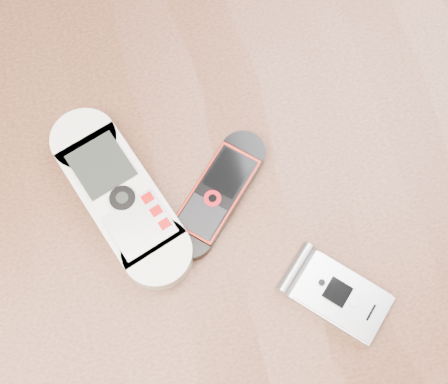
{
  "coord_description": "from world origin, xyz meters",
  "views": [
    {
      "loc": [
        -0.04,
        -0.18,
        1.26
      ],
      "look_at": [
        0.01,
        0.0,
        0.76
      ],
      "focal_mm": 50.0,
      "sensor_mm": 36.0,
      "label": 1
    }
  ],
  "objects_px": {
    "nokia_white": "(120,196)",
    "nokia_black_red": "(217,194)",
    "table": "(219,232)",
    "motorola_razr": "(339,295)"
  },
  "relations": [
    {
      "from": "nokia_white",
      "to": "nokia_black_red",
      "type": "height_order",
      "value": "nokia_white"
    },
    {
      "from": "table",
      "to": "nokia_black_red",
      "type": "xyz_separation_m",
      "value": [
        -0.0,
        0.0,
        0.11
      ]
    },
    {
      "from": "nokia_black_red",
      "to": "motorola_razr",
      "type": "relative_size",
      "value": 1.43
    },
    {
      "from": "nokia_black_red",
      "to": "motorola_razr",
      "type": "height_order",
      "value": "same"
    },
    {
      "from": "nokia_white",
      "to": "motorola_razr",
      "type": "distance_m",
      "value": 0.2
    },
    {
      "from": "nokia_white",
      "to": "motorola_razr",
      "type": "height_order",
      "value": "nokia_white"
    },
    {
      "from": "table",
      "to": "nokia_white",
      "type": "relative_size",
      "value": 6.59
    },
    {
      "from": "nokia_black_red",
      "to": "motorola_razr",
      "type": "xyz_separation_m",
      "value": [
        0.07,
        -0.11,
        0.0
      ]
    },
    {
      "from": "nokia_white",
      "to": "nokia_black_red",
      "type": "distance_m",
      "value": 0.08
    },
    {
      "from": "table",
      "to": "nokia_black_red",
      "type": "relative_size",
      "value": 9.27
    }
  ]
}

